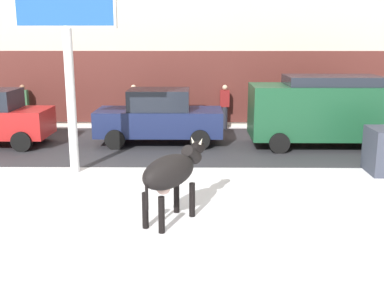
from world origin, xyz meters
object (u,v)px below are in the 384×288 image
at_px(pedestrian_near_billboard, 24,106).
at_px(car_navy_sedan, 159,117).
at_px(billboard, 65,4).
at_px(pedestrian_far_left, 225,107).
at_px(cow_black, 171,172).
at_px(car_darkgreen_van, 322,109).
at_px(pedestrian_by_cars, 134,107).

bearing_deg(pedestrian_near_billboard, car_navy_sedan, -24.74).
relative_size(billboard, pedestrian_far_left, 3.21).
height_order(cow_black, pedestrian_near_billboard, pedestrian_near_billboard).
bearing_deg(billboard, car_navy_sedan, 60.01).
distance_m(car_navy_sedan, pedestrian_near_billboard, 6.07).
xyz_separation_m(car_navy_sedan, pedestrian_far_left, (2.34, 2.54, -0.03)).
bearing_deg(car_darkgreen_van, pedestrian_by_cars, 155.94).
distance_m(cow_black, billboard, 5.46).
bearing_deg(pedestrian_near_billboard, billboard, -59.66).
distance_m(cow_black, pedestrian_near_billboard, 11.25).
xyz_separation_m(billboard, pedestrian_far_left, (4.34, 6.00, -3.43)).
relative_size(billboard, car_navy_sedan, 1.32).
relative_size(billboard, pedestrian_near_billboard, 3.21).
relative_size(pedestrian_by_cars, pedestrian_far_left, 1.00).
relative_size(car_darkgreen_van, pedestrian_by_cars, 2.66).
relative_size(cow_black, pedestrian_far_left, 1.04).
bearing_deg(car_navy_sedan, car_darkgreen_van, -4.05).
bearing_deg(billboard, car_darkgreen_van, 22.79).
distance_m(car_navy_sedan, pedestrian_by_cars, 2.81).
height_order(car_darkgreen_van, pedestrian_near_billboard, car_darkgreen_van).
xyz_separation_m(billboard, car_navy_sedan, (2.00, 3.46, -3.41)).
bearing_deg(pedestrian_by_cars, pedestrian_far_left, 0.00).
bearing_deg(car_darkgreen_van, car_navy_sedan, 175.95).
bearing_deg(cow_black, pedestrian_near_billboard, 123.96).
bearing_deg(cow_black, car_navy_sedan, 96.48).
relative_size(cow_black, billboard, 0.32).
bearing_deg(pedestrian_by_cars, car_darkgreen_van, -24.06).
bearing_deg(cow_black, pedestrian_far_left, 80.45).
bearing_deg(car_navy_sedan, pedestrian_far_left, 47.33).
height_order(billboard, car_navy_sedan, billboard).
bearing_deg(pedestrian_far_left, cow_black, -99.55).
xyz_separation_m(car_darkgreen_van, pedestrian_far_left, (-3.00, 2.92, -0.36)).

